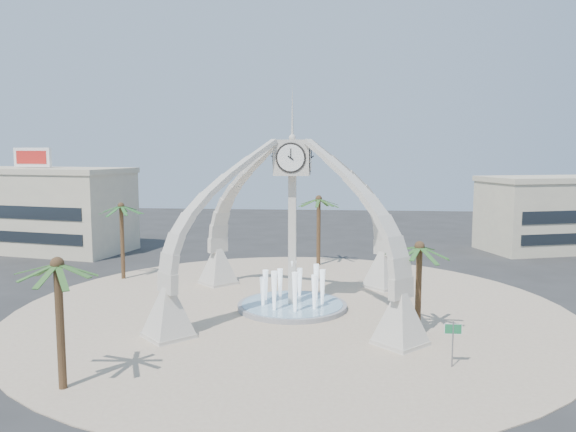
# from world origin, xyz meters

# --- Properties ---
(ground) EXTENTS (140.00, 140.00, 0.00)m
(ground) POSITION_xyz_m (0.00, 0.00, 0.00)
(ground) COLOR #282828
(ground) RESTS_ON ground
(plaza) EXTENTS (40.00, 40.00, 0.06)m
(plaza) POSITION_xyz_m (0.00, 0.00, 0.03)
(plaza) COLOR #BFAB8E
(plaza) RESTS_ON ground
(clock_tower) EXTENTS (17.94, 17.94, 16.30)m
(clock_tower) POSITION_xyz_m (-0.00, -0.00, 6.49)
(clock_tower) COLOR beige
(clock_tower) RESTS_ON ground
(fountain) EXTENTS (8.00, 8.00, 3.62)m
(fountain) POSITION_xyz_m (0.00, 0.00, 0.29)
(fountain) COLOR #9C9C9F
(fountain) RESTS_ON ground
(building_nw) EXTENTS (23.75, 13.73, 11.90)m
(building_nw) POSITION_xyz_m (-32.00, 22.00, 4.83)
(building_nw) COLOR #B8AC90
(building_nw) RESTS_ON ground
(building_ne) EXTENTS (21.87, 14.17, 8.60)m
(building_ne) POSITION_xyz_m (30.00, 28.00, 4.31)
(building_ne) COLOR #B8AC90
(building_ne) RESTS_ON ground
(palm_east) EXTENTS (4.68, 4.68, 6.45)m
(palm_east) POSITION_xyz_m (8.31, -5.33, 5.61)
(palm_east) COLOR brown
(palm_east) RESTS_ON ground
(palm_west) EXTENTS (4.75, 4.75, 7.38)m
(palm_west) POSITION_xyz_m (-16.03, 8.18, 6.54)
(palm_west) COLOR brown
(palm_west) RESTS_ON ground
(palm_north) EXTENTS (5.60, 5.60, 7.58)m
(palm_north) POSITION_xyz_m (1.26, 15.92, 6.67)
(palm_north) COLOR brown
(palm_north) RESTS_ON ground
(palm_south) EXTENTS (5.38, 5.38, 6.98)m
(palm_south) POSITION_xyz_m (-9.88, -14.94, 6.11)
(palm_south) COLOR brown
(palm_south) RESTS_ON ground
(street_sign) EXTENTS (0.94, 0.08, 2.55)m
(street_sign) POSITION_xyz_m (9.47, -10.37, 1.82)
(street_sign) COLOR slate
(street_sign) RESTS_ON ground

